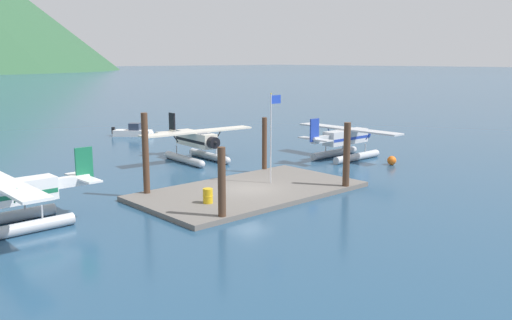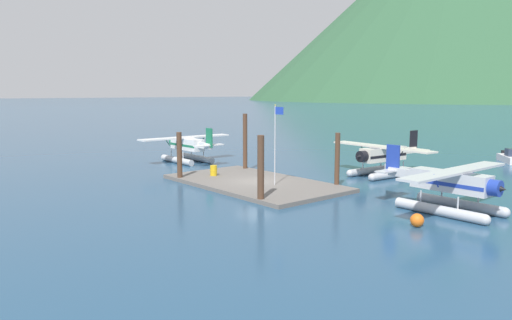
{
  "view_description": "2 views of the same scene",
  "coord_description": "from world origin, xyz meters",
  "px_view_note": "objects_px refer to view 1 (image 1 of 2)",
  "views": [
    {
      "loc": [
        -22.68,
        -25.46,
        8.63
      ],
      "look_at": [
        2.02,
        1.59,
        1.74
      ],
      "focal_mm": 37.64,
      "sensor_mm": 36.0,
      "label": 1
    },
    {
      "loc": [
        29.09,
        -24.04,
        7.35
      ],
      "look_at": [
        -1.95,
        1.86,
        1.62
      ],
      "focal_mm": 33.65,
      "sensor_mm": 36.0,
      "label": 2
    }
  ],
  "objects_px": {
    "flagpole": "(272,128)",
    "seaplane_silver_stbd_fwd": "(346,141)",
    "boat_white_open_north": "(134,132)",
    "mooring_buoy": "(392,160)",
    "seaplane_white_port_fwd": "(7,200)",
    "fuel_drum": "(208,196)",
    "seaplane_cream_bow_right": "(196,143)"
  },
  "relations": [
    {
      "from": "seaplane_white_port_fwd",
      "to": "seaplane_silver_stbd_fwd",
      "type": "relative_size",
      "value": 1.0
    },
    {
      "from": "seaplane_white_port_fwd",
      "to": "seaplane_silver_stbd_fwd",
      "type": "distance_m",
      "value": 28.82
    },
    {
      "from": "fuel_drum",
      "to": "boat_white_open_north",
      "type": "bearing_deg",
      "value": 67.86
    },
    {
      "from": "mooring_buoy",
      "to": "seaplane_cream_bow_right",
      "type": "relative_size",
      "value": 0.07
    },
    {
      "from": "flagpole",
      "to": "seaplane_cream_bow_right",
      "type": "distance_m",
      "value": 11.56
    },
    {
      "from": "mooring_buoy",
      "to": "seaplane_cream_bow_right",
      "type": "bearing_deg",
      "value": 131.97
    },
    {
      "from": "flagpole",
      "to": "fuel_drum",
      "type": "distance_m",
      "value": 7.42
    },
    {
      "from": "mooring_buoy",
      "to": "seaplane_white_port_fwd",
      "type": "distance_m",
      "value": 29.53
    },
    {
      "from": "fuel_drum",
      "to": "mooring_buoy",
      "type": "xyz_separation_m",
      "value": [
        19.27,
        0.19,
        -0.36
      ]
    },
    {
      "from": "mooring_buoy",
      "to": "seaplane_silver_stbd_fwd",
      "type": "distance_m",
      "value": 4.61
    },
    {
      "from": "fuel_drum",
      "to": "flagpole",
      "type": "bearing_deg",
      "value": 11.2
    },
    {
      "from": "seaplane_silver_stbd_fwd",
      "to": "seaplane_white_port_fwd",
      "type": "bearing_deg",
      "value": -177.98
    },
    {
      "from": "mooring_buoy",
      "to": "seaplane_silver_stbd_fwd",
      "type": "xyz_separation_m",
      "value": [
        -0.51,
        4.42,
        1.2
      ]
    },
    {
      "from": "mooring_buoy",
      "to": "seaplane_white_port_fwd",
      "type": "height_order",
      "value": "seaplane_white_port_fwd"
    },
    {
      "from": "fuel_drum",
      "to": "boat_white_open_north",
      "type": "xyz_separation_m",
      "value": [
        12.08,
        29.68,
        -0.25
      ]
    },
    {
      "from": "seaplane_white_port_fwd",
      "to": "seaplane_silver_stbd_fwd",
      "type": "xyz_separation_m",
      "value": [
        28.8,
        1.02,
        0.0
      ]
    },
    {
      "from": "seaplane_white_port_fwd",
      "to": "seaplane_cream_bow_right",
      "type": "relative_size",
      "value": 0.99
    },
    {
      "from": "flagpole",
      "to": "seaplane_white_port_fwd",
      "type": "xyz_separation_m",
      "value": [
        -16.53,
        2.31,
        -2.53
      ]
    },
    {
      "from": "flagpole",
      "to": "seaplane_white_port_fwd",
      "type": "relative_size",
      "value": 0.59
    },
    {
      "from": "flagpole",
      "to": "fuel_drum",
      "type": "xyz_separation_m",
      "value": [
        -6.48,
        -1.28,
        -3.37
      ]
    },
    {
      "from": "seaplane_silver_stbd_fwd",
      "to": "boat_white_open_north",
      "type": "height_order",
      "value": "seaplane_silver_stbd_fwd"
    },
    {
      "from": "seaplane_silver_stbd_fwd",
      "to": "boat_white_open_north",
      "type": "bearing_deg",
      "value": 104.92
    },
    {
      "from": "fuel_drum",
      "to": "mooring_buoy",
      "type": "bearing_deg",
      "value": 0.57
    },
    {
      "from": "flagpole",
      "to": "fuel_drum",
      "type": "bearing_deg",
      "value": -168.8
    },
    {
      "from": "seaplane_cream_bow_right",
      "to": "boat_white_open_north",
      "type": "xyz_separation_m",
      "value": [
        3.81,
        17.26,
        -1.09
      ]
    },
    {
      "from": "fuel_drum",
      "to": "mooring_buoy",
      "type": "distance_m",
      "value": 19.27
    },
    {
      "from": "flagpole",
      "to": "seaplane_silver_stbd_fwd",
      "type": "xyz_separation_m",
      "value": [
        12.27,
        3.33,
        -2.53
      ]
    },
    {
      "from": "seaplane_silver_stbd_fwd",
      "to": "boat_white_open_north",
      "type": "distance_m",
      "value": 25.97
    },
    {
      "from": "flagpole",
      "to": "boat_white_open_north",
      "type": "relative_size",
      "value": 1.48
    },
    {
      "from": "flagpole",
      "to": "fuel_drum",
      "type": "height_order",
      "value": "flagpole"
    },
    {
      "from": "flagpole",
      "to": "boat_white_open_north",
      "type": "bearing_deg",
      "value": 78.86
    },
    {
      "from": "mooring_buoy",
      "to": "fuel_drum",
      "type": "bearing_deg",
      "value": -179.43
    }
  ]
}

